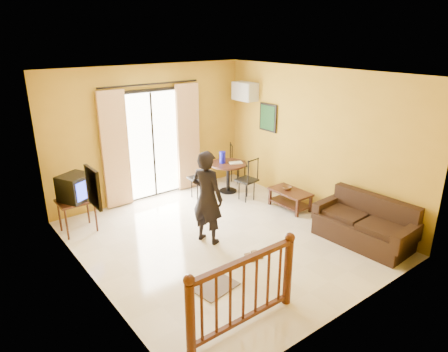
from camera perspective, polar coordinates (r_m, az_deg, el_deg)
ground at (r=7.05m, az=-0.09°, el=-8.89°), size 5.00×5.00×0.00m
room_shell at (r=6.41m, az=-0.10°, el=4.58°), size 5.00×5.00×5.00m
balcony_door at (r=8.54m, az=-10.09°, el=4.57°), size 2.25×0.14×2.46m
tv_table at (r=7.54m, az=-20.39°, el=-3.74°), size 0.61×0.51×0.61m
television at (r=7.43m, az=-20.43°, el=-1.53°), size 0.66×0.63×0.45m
picture_left at (r=5.29m, az=-18.17°, el=-1.55°), size 0.05×0.42×0.52m
dining_table at (r=8.85m, az=0.59°, el=0.95°), size 0.80×0.80×0.67m
water_jug at (r=8.79m, az=-0.22°, el=2.69°), size 0.14×0.14×0.26m
serving_tray at (r=8.81m, az=1.70°, el=1.91°), size 0.33×0.28×0.02m
dining_chairs at (r=8.96m, az=0.59°, el=-2.39°), size 1.77×1.45×0.95m
air_conditioner at (r=9.10m, az=2.98°, el=11.98°), size 0.31×0.60×0.40m
botanical_print at (r=8.79m, az=6.31°, el=8.30°), size 0.05×0.50×0.60m
coffee_table at (r=8.20m, az=9.41°, el=-2.92°), size 0.48×0.86×0.38m
bowl at (r=8.20m, az=9.01°, el=-1.72°), size 0.23×0.23×0.06m
sofa at (r=7.23m, az=19.50°, el=-6.70°), size 0.85×1.70×0.80m
standing_person at (r=6.64m, az=-2.43°, el=-3.08°), size 0.56×0.68×1.61m
stair_balustrade at (r=4.88m, az=2.82°, el=-15.56°), size 1.63×0.13×1.04m
doormat at (r=5.83m, az=-1.13°, el=-15.59°), size 0.66×0.49×0.02m
sandals at (r=6.53m, az=4.27°, el=-11.32°), size 0.30×0.27×0.03m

